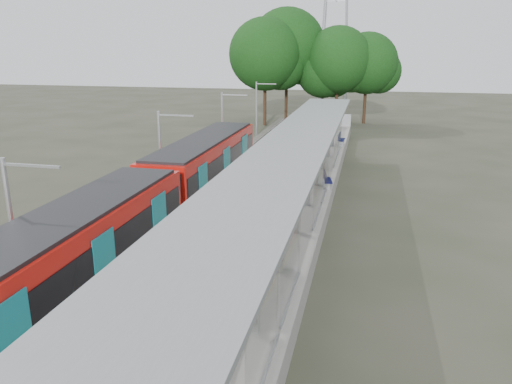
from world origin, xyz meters
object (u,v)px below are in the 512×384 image
at_px(bench_far, 341,139).
at_px(info_pillar_far, 313,161).
at_px(train, 156,199).
at_px(bench_mid, 326,179).
at_px(litter_bin, 274,253).

relative_size(bench_far, info_pillar_far, 0.78).
height_order(train, info_pillar_far, train).
bearing_deg(bench_mid, train, -144.08).
bearing_deg(bench_mid, info_pillar_far, 100.72).
bearing_deg(train, bench_mid, 46.45).
distance_m(train, bench_far, 21.76).
bearing_deg(bench_far, info_pillar_far, -92.50).
height_order(train, litter_bin, train).
height_order(bench_mid, litter_bin, litter_bin).
bearing_deg(info_pillar_far, bench_mid, -43.99).
distance_m(train, bench_mid, 10.35).
height_order(bench_mid, info_pillar_far, info_pillar_far).
height_order(bench_far, info_pillar_far, info_pillar_far).
relative_size(train, bench_mid, 19.80).
height_order(info_pillar_far, litter_bin, info_pillar_far).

